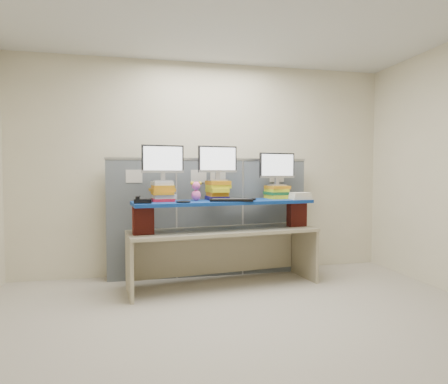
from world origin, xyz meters
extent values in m
cube|color=beige|center=(0.00, 0.00, 1.40)|extent=(5.00, 4.00, 2.80)
cube|color=beige|center=(0.00, 0.00, 0.00)|extent=(5.00, 4.00, 0.01)
cube|color=#50585F|center=(-0.87, 1.78, 0.75)|extent=(0.85, 0.05, 1.50)
cube|color=#50585F|center=(0.00, 1.78, 0.75)|extent=(0.85, 0.05, 1.50)
cube|color=#50585F|center=(0.87, 1.78, 0.75)|extent=(0.85, 0.05, 1.50)
cube|color=#A9ACB0|center=(0.00, 1.78, 1.51)|extent=(2.60, 0.06, 0.03)
cube|color=silver|center=(-0.95, 1.75, 1.30)|extent=(0.20, 0.00, 0.16)
cube|color=silver|center=(-0.15, 1.75, 1.30)|extent=(0.20, 0.00, 0.16)
cube|color=silver|center=(0.10, 1.75, 1.30)|extent=(0.20, 0.00, 0.16)
cube|color=silver|center=(0.90, 1.75, 1.30)|extent=(0.20, 0.00, 0.16)
cube|color=tan|center=(0.09, 1.31, 0.66)|extent=(2.28, 0.92, 0.04)
cube|color=tan|center=(-1.00, 1.18, 0.32)|extent=(0.11, 0.60, 0.64)
cube|color=tan|center=(1.17, 1.45, 0.32)|extent=(0.11, 0.60, 0.64)
cube|color=maroon|center=(-0.85, 1.15, 0.83)|extent=(0.24, 0.15, 0.30)
cube|color=maroon|center=(1.03, 1.38, 0.83)|extent=(0.24, 0.15, 0.30)
cube|color=navy|center=(0.09, 1.31, 1.00)|extent=(2.16, 0.78, 0.04)
cube|color=red|center=(-0.63, 1.34, 1.03)|extent=(0.27, 0.29, 0.03)
cube|color=beige|center=(-0.61, 1.35, 1.07)|extent=(0.27, 0.29, 0.04)
cube|color=orange|center=(-0.63, 1.34, 1.11)|extent=(0.26, 0.32, 0.03)
cube|color=orange|center=(-0.63, 1.35, 1.15)|extent=(0.30, 0.33, 0.04)
cube|color=orange|center=(-0.62, 1.34, 1.18)|extent=(0.26, 0.29, 0.04)
cube|color=beige|center=(-0.63, 1.35, 1.22)|extent=(0.25, 0.29, 0.04)
cube|color=navy|center=(0.02, 1.43, 1.04)|extent=(0.26, 0.29, 0.05)
cube|color=orange|center=(0.03, 1.44, 1.09)|extent=(0.23, 0.29, 0.05)
cube|color=yellow|center=(0.02, 1.42, 1.13)|extent=(0.25, 0.32, 0.05)
cube|color=yellow|center=(0.04, 1.43, 1.18)|extent=(0.27, 0.29, 0.04)
cube|color=orange|center=(0.04, 1.43, 1.22)|extent=(0.27, 0.32, 0.05)
cube|color=yellow|center=(0.82, 1.52, 1.04)|extent=(0.27, 0.31, 0.05)
cube|color=#185C2A|center=(0.81, 1.53, 1.08)|extent=(0.26, 0.32, 0.04)
cube|color=yellow|center=(0.82, 1.53, 1.12)|extent=(0.24, 0.30, 0.04)
cube|color=orange|center=(0.82, 1.52, 1.16)|extent=(0.28, 0.31, 0.04)
cube|color=#9F9FA4|center=(-0.62, 1.35, 1.25)|extent=(0.22, 0.16, 0.01)
cube|color=#9F9FA4|center=(-0.62, 1.35, 1.30)|extent=(0.05, 0.04, 0.09)
cube|color=black|center=(-0.62, 1.35, 1.50)|extent=(0.48, 0.09, 0.31)
cube|color=white|center=(-0.62, 1.33, 1.50)|extent=(0.44, 0.06, 0.28)
cube|color=#9F9FA4|center=(0.03, 1.43, 1.25)|extent=(0.22, 0.16, 0.01)
cube|color=#9F9FA4|center=(0.03, 1.43, 1.30)|extent=(0.05, 0.04, 0.09)
cube|color=black|center=(0.03, 1.43, 1.50)|extent=(0.48, 0.09, 0.31)
cube|color=white|center=(0.03, 1.41, 1.50)|extent=(0.44, 0.06, 0.28)
cube|color=#9F9FA4|center=(0.82, 1.53, 1.19)|extent=(0.22, 0.16, 0.01)
cube|color=#9F9FA4|center=(0.82, 1.53, 1.24)|extent=(0.05, 0.04, 0.09)
cube|color=black|center=(0.82, 1.53, 1.44)|extent=(0.48, 0.09, 0.31)
cube|color=white|center=(0.82, 1.51, 1.44)|extent=(0.44, 0.06, 0.28)
cube|color=black|center=(0.14, 1.17, 1.03)|extent=(0.50, 0.22, 0.03)
cube|color=#2C2C2E|center=(0.14, 1.17, 1.05)|extent=(0.43, 0.16, 0.00)
ellipsoid|color=black|center=(0.43, 1.25, 1.03)|extent=(0.10, 0.11, 0.03)
cube|color=black|center=(-0.84, 1.10, 1.04)|extent=(0.19, 0.17, 0.05)
cube|color=#2C2C2E|center=(-0.84, 1.10, 1.07)|extent=(0.10, 0.10, 0.01)
cube|color=black|center=(-0.90, 1.11, 1.08)|extent=(0.05, 0.16, 0.03)
torus|color=black|center=(-0.41, 1.10, 1.03)|extent=(0.21, 0.21, 0.02)
ellipsoid|color=pink|center=(-0.24, 1.35, 1.08)|extent=(0.11, 0.10, 0.12)
sphere|color=pink|center=(-0.24, 1.35, 1.19)|extent=(0.10, 0.10, 0.10)
sphere|color=gold|center=(-0.28, 1.35, 1.22)|extent=(0.04, 0.04, 0.04)
sphere|color=gold|center=(-0.20, 1.35, 1.22)|extent=(0.04, 0.04, 0.04)
cube|color=beige|center=(1.04, 1.30, 1.03)|extent=(0.24, 0.20, 0.03)
cube|color=beige|center=(1.04, 1.30, 1.06)|extent=(0.23, 0.19, 0.03)
cube|color=beige|center=(1.04, 1.30, 1.09)|extent=(0.22, 0.18, 0.03)
camera|label=1|loc=(-0.84, -2.97, 1.33)|focal=30.00mm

